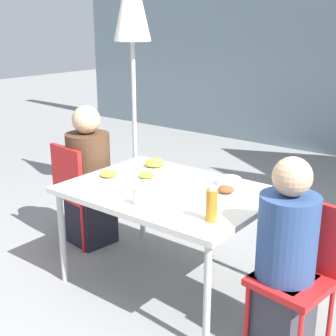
# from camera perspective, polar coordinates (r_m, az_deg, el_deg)

# --- Properties ---
(ground_plane) EXTENTS (24.00, 24.00, 0.00)m
(ground_plane) POSITION_cam_1_polar(r_m,az_deg,el_deg) (3.54, 0.00, -13.78)
(ground_plane) COLOR gray
(dining_table) EXTENTS (1.37, 1.00, 0.73)m
(dining_table) POSITION_cam_1_polar(r_m,az_deg,el_deg) (3.24, 0.00, -3.43)
(dining_table) COLOR silver
(dining_table) RESTS_ON ground
(chair_left) EXTENTS (0.45, 0.45, 0.87)m
(chair_left) POSITION_cam_1_polar(r_m,az_deg,el_deg) (3.98, -10.88, -2.25)
(chair_left) COLOR red
(chair_left) RESTS_ON ground
(person_left) EXTENTS (0.37, 0.37, 1.19)m
(person_left) POSITION_cam_1_polar(r_m,az_deg,el_deg) (3.97, -9.56, -1.50)
(person_left) COLOR black
(person_left) RESTS_ON ground
(chair_right) EXTENTS (0.45, 0.45, 0.87)m
(chair_right) POSITION_cam_1_polar(r_m,az_deg,el_deg) (2.82, 15.81, -11.25)
(chair_right) COLOR red
(chair_right) RESTS_ON ground
(person_right) EXTENTS (0.34, 0.34, 1.16)m
(person_right) POSITION_cam_1_polar(r_m,az_deg,el_deg) (2.76, 14.11, -10.92)
(person_right) COLOR #383842
(person_right) RESTS_ON ground
(closed_umbrella) EXTENTS (0.36, 0.36, 2.46)m
(closed_umbrella) POSITION_cam_1_polar(r_m,az_deg,el_deg) (4.68, -4.42, 18.34)
(closed_umbrella) COLOR #333333
(closed_umbrella) RESTS_ON ground
(plate_0) EXTENTS (0.23, 0.23, 0.06)m
(plate_0) POSITION_cam_1_polar(r_m,az_deg,el_deg) (3.44, -7.25, -0.90)
(plate_0) COLOR white
(plate_0) RESTS_ON dining_table
(plate_1) EXTENTS (0.28, 0.28, 0.08)m
(plate_1) POSITION_cam_1_polar(r_m,az_deg,el_deg) (3.66, -1.64, 0.41)
(plate_1) COLOR white
(plate_1) RESTS_ON dining_table
(plate_2) EXTENTS (0.20, 0.20, 0.06)m
(plate_2) POSITION_cam_1_polar(r_m,az_deg,el_deg) (3.13, 7.06, -2.87)
(plate_2) COLOR white
(plate_2) RESTS_ON dining_table
(plate_3) EXTENTS (0.20, 0.20, 0.06)m
(plate_3) POSITION_cam_1_polar(r_m,az_deg,el_deg) (3.40, -2.63, -1.07)
(plate_3) COLOR white
(plate_3) RESTS_ON dining_table
(bottle) EXTENTS (0.07, 0.07, 0.21)m
(bottle) POSITION_cam_1_polar(r_m,az_deg,el_deg) (2.69, 5.33, -4.47)
(bottle) COLOR #B7751E
(bottle) RESTS_ON dining_table
(drinking_cup) EXTENTS (0.07, 0.07, 0.11)m
(drinking_cup) POSITION_cam_1_polar(r_m,az_deg,el_deg) (2.93, -3.60, -3.49)
(drinking_cup) COLOR silver
(drinking_cup) RESTS_ON dining_table
(salad_bowl) EXTENTS (0.17, 0.17, 0.05)m
(salad_bowl) POSITION_cam_1_polar(r_m,az_deg,el_deg) (3.32, 7.45, -1.62)
(salad_bowl) COLOR white
(salad_bowl) RESTS_ON dining_table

